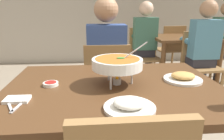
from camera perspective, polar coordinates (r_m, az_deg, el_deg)
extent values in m
cube|color=#51331C|center=(1.27, 0.59, -4.98)|extent=(1.29, 0.95, 0.04)
cylinder|color=#51331C|center=(1.87, -19.34, -11.57)|extent=(0.07, 0.07, 0.73)
cylinder|color=#51331C|center=(1.94, 17.07, -10.26)|extent=(0.07, 0.07, 0.73)
cube|color=olive|center=(2.18, -1.61, -4.38)|extent=(0.44, 0.44, 0.03)
cube|color=olive|center=(1.91, -1.31, 0.18)|extent=(0.42, 0.04, 0.45)
cylinder|color=olive|center=(2.46, 2.63, -7.54)|extent=(0.04, 0.04, 0.42)
cylinder|color=olive|center=(2.44, -6.33, -7.82)|extent=(0.04, 0.04, 0.42)
cylinder|color=olive|center=(2.12, 3.99, -11.74)|extent=(0.04, 0.04, 0.42)
cylinder|color=olive|center=(2.10, -6.54, -12.12)|extent=(0.04, 0.04, 0.42)
cylinder|color=#2D2D38|center=(2.29, 0.93, -9.03)|extent=(0.10, 0.10, 0.45)
cylinder|color=#2D2D38|center=(2.28, -4.14, -9.19)|extent=(0.10, 0.10, 0.45)
cube|color=#2D2D38|center=(2.14, -1.59, -2.69)|extent=(0.32, 0.32, 0.12)
cube|color=#334C8C|center=(1.97, -1.53, 5.04)|extent=(0.36, 0.20, 0.50)
sphere|color=#A57756|center=(1.93, -1.62, 16.13)|extent=(0.22, 0.22, 0.22)
cylinder|color=#334C8C|center=(2.19, 2.35, 4.89)|extent=(0.08, 0.28, 0.08)
cylinder|color=#334C8C|center=(2.18, -6.06, 4.72)|extent=(0.08, 0.28, 0.08)
cylinder|color=silver|center=(1.27, 5.44, -1.64)|extent=(0.01, 0.01, 0.10)
cylinder|color=silver|center=(1.33, -0.88, -0.75)|extent=(0.01, 0.01, 0.10)
cylinder|color=silver|center=(1.18, -0.34, -3.02)|extent=(0.01, 0.01, 0.10)
torus|color=silver|center=(1.25, 1.43, 0.42)|extent=(0.21, 0.21, 0.01)
cylinder|color=#B2B2B7|center=(1.27, 1.40, -3.13)|extent=(0.05, 0.05, 0.04)
cone|color=orange|center=(1.26, 1.41, -1.76)|extent=(0.02, 0.02, 0.04)
cylinder|color=white|center=(1.24, 1.44, 1.75)|extent=(0.30, 0.30, 0.06)
cylinder|color=#AD6023|center=(1.23, 1.45, 2.87)|extent=(0.26, 0.26, 0.01)
ellipsoid|color=#388433|center=(1.23, 2.38, 3.30)|extent=(0.05, 0.03, 0.01)
cylinder|color=silver|center=(1.26, 5.46, 4.72)|extent=(0.18, 0.01, 0.13)
cylinder|color=white|center=(0.98, 4.81, -10.23)|extent=(0.24, 0.24, 0.01)
ellipsoid|color=white|center=(0.97, 4.85, -8.88)|extent=(0.15, 0.13, 0.04)
cylinder|color=white|center=(1.41, 18.70, -2.44)|extent=(0.24, 0.24, 0.01)
ellipsoid|color=tan|center=(1.40, 18.80, -1.46)|extent=(0.15, 0.13, 0.04)
cylinder|color=white|center=(1.30, -16.36, -3.68)|extent=(0.09, 0.09, 0.02)
cylinder|color=maroon|center=(1.30, -16.39, -3.31)|extent=(0.07, 0.07, 0.01)
cube|color=white|center=(1.16, -24.43, -7.34)|extent=(0.12, 0.08, 0.02)
cube|color=silver|center=(1.12, -26.20, -8.53)|extent=(0.09, 0.16, 0.01)
cube|color=silver|center=(1.10, -23.75, -8.60)|extent=(0.04, 0.17, 0.01)
cube|color=brown|center=(3.58, 19.11, 8.31)|extent=(1.00, 0.80, 0.04)
cylinder|color=brown|center=(3.19, 13.62, 0.71)|extent=(0.07, 0.07, 0.73)
cylinder|color=brown|center=(3.56, 27.18, 0.99)|extent=(0.07, 0.07, 0.73)
cylinder|color=brown|center=(3.82, 10.47, 3.53)|extent=(0.07, 0.07, 0.73)
cylinder|color=brown|center=(4.14, 22.33, 3.57)|extent=(0.07, 0.07, 0.73)
cube|color=olive|center=(3.94, 26.71, 3.47)|extent=(0.44, 0.44, 0.03)
cylinder|color=olive|center=(4.25, 27.17, 1.13)|extent=(0.04, 0.04, 0.42)
cylinder|color=olive|center=(4.06, 22.64, 1.03)|extent=(0.04, 0.04, 0.42)
cylinder|color=olive|center=(3.74, 25.29, -0.56)|extent=(0.04, 0.04, 0.42)
cube|color=olive|center=(3.09, 23.30, 0.64)|extent=(0.47, 0.47, 0.03)
cube|color=olive|center=(3.21, 21.91, 5.75)|extent=(0.42, 0.07, 0.45)
cylinder|color=olive|center=(2.91, 21.59, -4.81)|extent=(0.04, 0.04, 0.42)
cylinder|color=olive|center=(3.12, 27.62, -4.16)|extent=(0.04, 0.04, 0.42)
cylinder|color=olive|center=(3.22, 18.21, -2.42)|extent=(0.04, 0.04, 0.42)
cylinder|color=olive|center=(3.41, 23.90, -1.98)|extent=(0.04, 0.04, 0.42)
cube|color=olive|center=(3.40, 8.92, 3.19)|extent=(0.48, 0.48, 0.03)
cube|color=olive|center=(3.54, 8.06, 7.73)|extent=(0.42, 0.08, 0.45)
cylinder|color=olive|center=(3.23, 6.61, -1.60)|extent=(0.04, 0.04, 0.42)
cylinder|color=olive|center=(3.35, 12.86, -1.21)|extent=(0.04, 0.04, 0.42)
cylinder|color=olive|center=(3.58, 4.91, 0.29)|extent=(0.04, 0.04, 0.42)
cylinder|color=olive|center=(3.69, 10.63, 0.58)|extent=(0.04, 0.04, 0.42)
cube|color=olive|center=(4.19, 15.11, 5.39)|extent=(0.48, 0.48, 0.03)
cube|color=olive|center=(3.98, 16.59, 8.19)|extent=(0.42, 0.08, 0.45)
cylinder|color=olive|center=(4.49, 16.07, 3.09)|extent=(0.04, 0.04, 0.42)
cylinder|color=olive|center=(4.34, 11.55, 2.94)|extent=(0.04, 0.04, 0.42)
cylinder|color=olive|center=(4.16, 18.34, 1.85)|extent=(0.04, 0.04, 0.42)
cylinder|color=olive|center=(4.00, 13.54, 1.64)|extent=(0.04, 0.04, 0.42)
cylinder|color=#2D2D38|center=(3.85, 26.80, -0.07)|extent=(0.10, 0.10, 0.45)
cube|color=#2D2D38|center=(3.87, 28.31, 4.18)|extent=(0.32, 0.32, 0.12)
cube|color=#3D6B56|center=(3.89, 28.32, 8.89)|extent=(0.36, 0.20, 0.50)
cylinder|color=#3D6B56|center=(3.65, 27.76, 7.76)|extent=(0.08, 0.28, 0.08)
cylinder|color=#2D2D38|center=(3.29, 23.32, -2.30)|extent=(0.10, 0.10, 0.45)
cylinder|color=#2D2D38|center=(3.20, 20.15, -2.45)|extent=(0.10, 0.10, 0.45)
cube|color=#2D2D38|center=(3.13, 22.63, 2.33)|extent=(0.32, 0.32, 0.12)
cube|color=teal|center=(3.00, 23.98, 7.67)|extent=(0.36, 0.20, 0.50)
sphere|color=#A57756|center=(2.98, 24.87, 14.88)|extent=(0.22, 0.22, 0.22)
cylinder|color=teal|center=(3.26, 24.71, 7.30)|extent=(0.08, 0.28, 0.08)
cylinder|color=teal|center=(3.12, 19.54, 7.50)|extent=(0.08, 0.28, 0.08)
cylinder|color=#2D2D38|center=(3.65, 9.68, 0.69)|extent=(0.10, 0.10, 0.45)
cylinder|color=#2D2D38|center=(3.60, 6.60, 0.62)|extent=(0.10, 0.10, 0.45)
cube|color=#2D2D38|center=(3.52, 8.48, 4.93)|extent=(0.32, 0.32, 0.12)
cube|color=#3D6B56|center=(3.39, 9.02, 9.78)|extent=(0.36, 0.20, 0.50)
sphere|color=beige|center=(3.37, 9.32, 16.20)|extent=(0.22, 0.22, 0.22)
cylinder|color=#3D6B56|center=(3.63, 10.71, 9.35)|extent=(0.08, 0.28, 0.08)
cylinder|color=#3D6B56|center=(3.56, 5.68, 9.41)|extent=(0.08, 0.28, 0.08)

